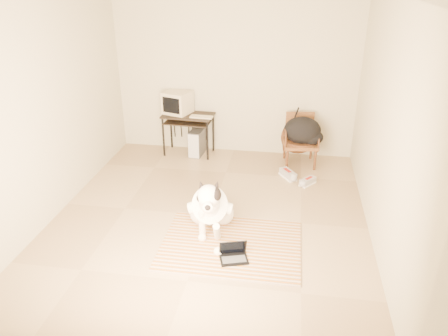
% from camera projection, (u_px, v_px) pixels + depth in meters
% --- Properties ---
extents(floor, '(4.50, 4.50, 0.00)m').
position_uv_depth(floor, '(211.00, 216.00, 5.72)').
color(floor, tan).
rests_on(floor, ground).
extents(wall_back, '(4.50, 0.00, 4.50)m').
position_uv_depth(wall_back, '(235.00, 74.00, 7.15)').
color(wall_back, beige).
rests_on(wall_back, floor).
extents(wall_front, '(4.50, 0.00, 4.50)m').
position_uv_depth(wall_front, '(150.00, 217.00, 3.13)').
color(wall_front, beige).
rests_on(wall_front, floor).
extents(wall_left, '(0.00, 4.50, 4.50)m').
position_uv_depth(wall_left, '(51.00, 109.00, 5.42)').
color(wall_left, beige).
rests_on(wall_left, floor).
extents(wall_right, '(0.00, 4.50, 4.50)m').
position_uv_depth(wall_right, '(385.00, 126.00, 4.86)').
color(wall_right, beige).
rests_on(wall_right, floor).
extents(rug, '(1.62, 1.24, 0.02)m').
position_uv_depth(rug, '(231.00, 245.00, 5.11)').
color(rug, '#B3601A').
rests_on(rug, floor).
extents(dog, '(0.55, 1.13, 0.84)m').
position_uv_depth(dog, '(211.00, 207.00, 5.25)').
color(dog, white).
rests_on(dog, rug).
extents(laptop, '(0.36, 0.30, 0.21)m').
position_uv_depth(laptop, '(233.00, 254.00, 4.83)').
color(laptop, black).
rests_on(laptop, rug).
extents(computer_desk, '(0.87, 0.52, 0.70)m').
position_uv_depth(computer_desk, '(188.00, 120.00, 7.33)').
color(computer_desk, black).
rests_on(computer_desk, floor).
extents(crt_monitor, '(0.51, 0.50, 0.37)m').
position_uv_depth(crt_monitor, '(177.00, 102.00, 7.30)').
color(crt_monitor, beige).
rests_on(crt_monitor, computer_desk).
extents(desk_keyboard, '(0.38, 0.16, 0.02)m').
position_uv_depth(desk_keyboard, '(201.00, 117.00, 7.15)').
color(desk_keyboard, beige).
rests_on(desk_keyboard, computer_desk).
extents(pc_tower, '(0.25, 0.49, 0.44)m').
position_uv_depth(pc_tower, '(198.00, 142.00, 7.49)').
color(pc_tower, '#464648').
rests_on(pc_tower, floor).
extents(rattan_chair, '(0.59, 0.58, 0.81)m').
position_uv_depth(rattan_chair, '(300.00, 140.00, 7.06)').
color(rattan_chair, brown).
rests_on(rattan_chair, floor).
extents(backpack, '(0.63, 0.49, 0.44)m').
position_uv_depth(backpack, '(304.00, 132.00, 6.94)').
color(backpack, black).
rests_on(backpack, rattan_chair).
extents(sneaker_left, '(0.29, 0.35, 0.12)m').
position_uv_depth(sneaker_left, '(288.00, 175.00, 6.71)').
color(sneaker_left, white).
rests_on(sneaker_left, floor).
extents(sneaker_right, '(0.27, 0.30, 0.10)m').
position_uv_depth(sneaker_right, '(308.00, 182.00, 6.51)').
color(sneaker_right, white).
rests_on(sneaker_right, floor).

